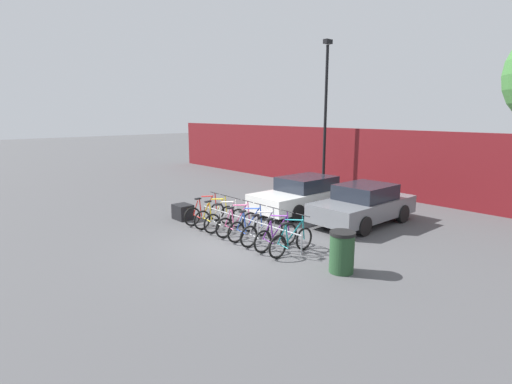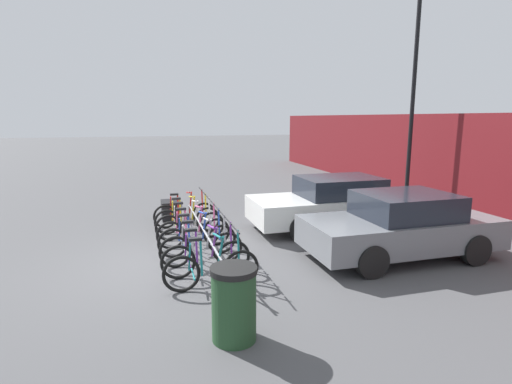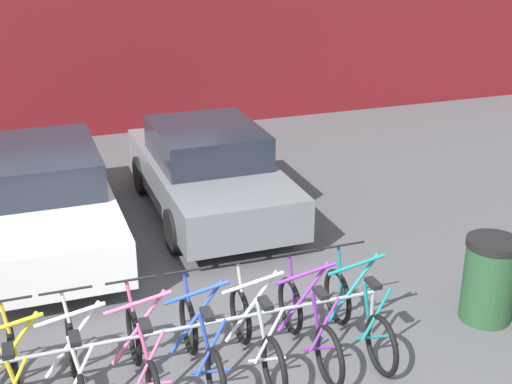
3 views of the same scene
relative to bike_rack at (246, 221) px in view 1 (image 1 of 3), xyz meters
name	(u,v)px [view 1 (image 1 of 3)]	position (x,y,z in m)	size (l,w,h in m)	color
ground_plane	(243,245)	(0.63, -0.68, -0.50)	(120.00, 120.00, 0.00)	#4C4C4F
hoarding_wall	(408,166)	(0.63, 8.82, 1.06)	(36.00, 0.16, 3.11)	maroon
bike_rack	(246,221)	(0.00, 0.00, 0.00)	(4.76, 0.04, 0.57)	gray
bicycle_red	(205,213)	(-2.11, -0.15, -0.12)	(0.68, 1.71, 1.05)	black
bicycle_yellow	(215,216)	(-1.50, -0.15, -0.12)	(0.68, 1.71, 1.05)	black
bicycle_white	(225,219)	(-0.93, -0.15, -0.12)	(0.68, 1.71, 1.05)	black
bicycle_pink	(237,223)	(-0.28, -0.15, -0.12)	(0.68, 1.71, 1.05)	black
bicycle_blue	(249,227)	(0.32, -0.15, -0.12)	(0.68, 1.71, 1.05)	black
bicycle_silver	(262,232)	(0.92, -0.15, -0.12)	(0.68, 1.71, 1.05)	black
bicycle_purple	(276,236)	(1.51, -0.15, -0.12)	(0.68, 1.71, 1.05)	black
bicycle_teal	(291,241)	(2.11, -0.15, -0.12)	(0.68, 1.71, 1.05)	black
car_white	(305,194)	(-0.92, 3.79, 0.19)	(1.91, 4.58, 1.40)	silver
car_grey	(363,204)	(1.61, 4.03, 0.19)	(1.91, 4.12, 1.40)	slate
lamp_post	(326,110)	(-3.29, 7.82, 3.49)	(0.24, 0.44, 7.26)	black
trash_bin	(342,252)	(3.80, -0.15, 0.02)	(0.63, 0.63, 1.03)	#234728
cargo_crate	(183,212)	(-3.11, -0.45, -0.22)	(0.70, 0.56, 0.55)	black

